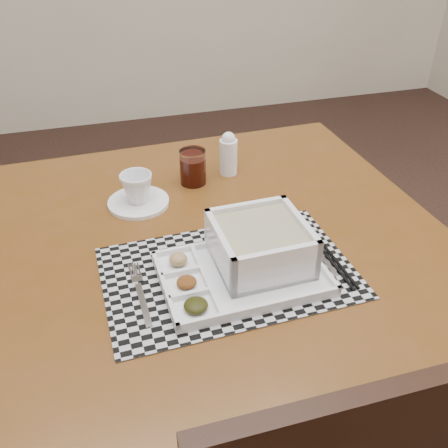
% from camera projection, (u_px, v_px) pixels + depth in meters
% --- Properties ---
extents(floor, '(5.00, 5.00, 0.00)m').
position_uv_depth(floor, '(230.00, 399.00, 1.69)').
color(floor, black).
rests_on(floor, ground).
extents(dining_table, '(1.09, 1.09, 0.79)m').
position_uv_depth(dining_table, '(214.00, 271.00, 1.14)').
color(dining_table, '#57350F').
rests_on(dining_table, ground).
extents(placemat, '(0.51, 0.34, 0.00)m').
position_uv_depth(placemat, '(228.00, 273.00, 1.01)').
color(placemat, '#B3B4BC').
rests_on(placemat, dining_table).
extents(serving_tray, '(0.33, 0.23, 0.10)m').
position_uv_depth(serving_tray, '(254.00, 253.00, 1.00)').
color(serving_tray, white).
rests_on(serving_tray, placemat).
extents(fork, '(0.02, 0.19, 0.00)m').
position_uv_depth(fork, '(140.00, 291.00, 0.96)').
color(fork, silver).
rests_on(fork, placemat).
extents(spoon, '(0.04, 0.18, 0.01)m').
position_uv_depth(spoon, '(307.00, 237.00, 1.10)').
color(spoon, silver).
rests_on(spoon, placemat).
extents(chopsticks, '(0.02, 0.24, 0.01)m').
position_uv_depth(chopsticks, '(327.00, 253.00, 1.05)').
color(chopsticks, black).
rests_on(chopsticks, placemat).
extents(saucer, '(0.15, 0.15, 0.01)m').
position_uv_depth(saucer, '(139.00, 202.00, 1.22)').
color(saucer, white).
rests_on(saucer, dining_table).
extents(cup, '(0.10, 0.10, 0.07)m').
position_uv_depth(cup, '(137.00, 188.00, 1.20)').
color(cup, white).
rests_on(cup, saucer).
extents(juice_glass, '(0.07, 0.07, 0.09)m').
position_uv_depth(juice_glass, '(193.00, 168.00, 1.29)').
color(juice_glass, white).
rests_on(juice_glass, dining_table).
extents(creamer_bottle, '(0.05, 0.05, 0.12)m').
position_uv_depth(creamer_bottle, '(228.00, 154.00, 1.32)').
color(creamer_bottle, white).
rests_on(creamer_bottle, dining_table).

